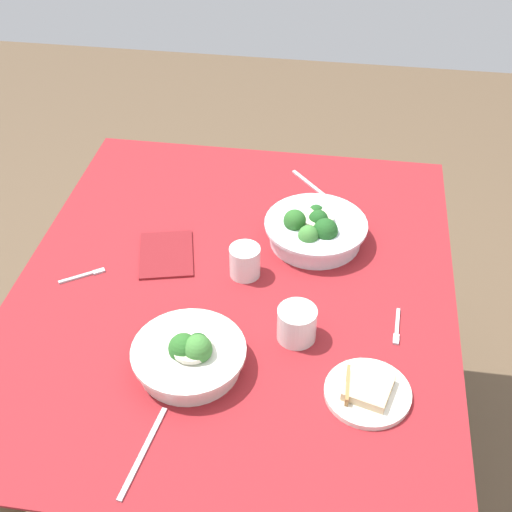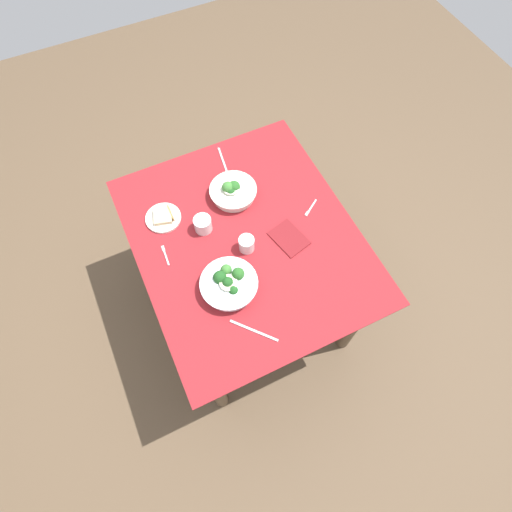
{
  "view_description": "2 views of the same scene",
  "coord_description": "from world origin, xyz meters",
  "px_view_note": "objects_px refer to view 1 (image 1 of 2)",
  "views": [
    {
      "loc": [
        1.15,
        0.23,
        1.84
      ],
      "look_at": [
        -0.1,
        0.04,
        0.79
      ],
      "focal_mm": 48.13,
      "sensor_mm": 36.0,
      "label": 1
    },
    {
      "loc": [
        -0.89,
        0.37,
        2.46
      ],
      "look_at": [
        -0.11,
        0.0,
        0.79
      ],
      "focal_mm": 29.03,
      "sensor_mm": 36.0,
      "label": 2
    }
  ],
  "objects_px": {
    "water_glass_center": "(297,324)",
    "table_knife_left": "(143,452)",
    "water_glass_side": "(245,261)",
    "bread_side_plate": "(367,391)",
    "table_knife_right": "(317,189)",
    "broccoli_bowl_near": "(190,355)",
    "napkin_folded_upper": "(166,254)",
    "broccoli_bowl_far": "(315,230)",
    "fork_by_far_bowl": "(397,328)",
    "fork_by_near_bowl": "(84,275)"
  },
  "relations": [
    {
      "from": "water_glass_center",
      "to": "table_knife_left",
      "type": "xyz_separation_m",
      "value": [
        0.33,
        -0.24,
        -0.04
      ]
    },
    {
      "from": "broccoli_bowl_far",
      "to": "table_knife_right",
      "type": "distance_m",
      "value": 0.23
    },
    {
      "from": "fork_by_far_bowl",
      "to": "napkin_folded_upper",
      "type": "bearing_deg",
      "value": -103.32
    },
    {
      "from": "broccoli_bowl_near",
      "to": "water_glass_center",
      "type": "bearing_deg",
      "value": 119.61
    },
    {
      "from": "water_glass_side",
      "to": "fork_by_far_bowl",
      "type": "height_order",
      "value": "water_glass_side"
    },
    {
      "from": "broccoli_bowl_far",
      "to": "water_glass_center",
      "type": "distance_m",
      "value": 0.33
    },
    {
      "from": "table_knife_right",
      "to": "water_glass_center",
      "type": "bearing_deg",
      "value": 138.7
    },
    {
      "from": "broccoli_bowl_far",
      "to": "napkin_folded_upper",
      "type": "height_order",
      "value": "broccoli_bowl_far"
    },
    {
      "from": "fork_by_near_bowl",
      "to": "broccoli_bowl_near",
      "type": "bearing_deg",
      "value": -71.33
    },
    {
      "from": "fork_by_far_bowl",
      "to": "table_knife_right",
      "type": "bearing_deg",
      "value": -153.35
    },
    {
      "from": "water_glass_side",
      "to": "napkin_folded_upper",
      "type": "bearing_deg",
      "value": -100.82
    },
    {
      "from": "bread_side_plate",
      "to": "water_glass_side",
      "type": "distance_m",
      "value": 0.43
    },
    {
      "from": "water_glass_center",
      "to": "table_knife_left",
      "type": "bearing_deg",
      "value": -36.56
    },
    {
      "from": "bread_side_plate",
      "to": "table_knife_right",
      "type": "bearing_deg",
      "value": -167.28
    },
    {
      "from": "broccoli_bowl_far",
      "to": "napkin_folded_upper",
      "type": "xyz_separation_m",
      "value": [
        0.11,
        -0.35,
        -0.03
      ]
    },
    {
      "from": "bread_side_plate",
      "to": "fork_by_near_bowl",
      "type": "bearing_deg",
      "value": -110.83
    },
    {
      "from": "broccoli_bowl_near",
      "to": "broccoli_bowl_far",
      "type": "bearing_deg",
      "value": 154.21
    },
    {
      "from": "napkin_folded_upper",
      "to": "broccoli_bowl_near",
      "type": "bearing_deg",
      "value": 22.09
    },
    {
      "from": "broccoli_bowl_near",
      "to": "fork_by_near_bowl",
      "type": "bearing_deg",
      "value": -127.24
    },
    {
      "from": "broccoli_bowl_near",
      "to": "table_knife_left",
      "type": "bearing_deg",
      "value": -10.52
    },
    {
      "from": "water_glass_side",
      "to": "table_knife_right",
      "type": "distance_m",
      "value": 0.4
    },
    {
      "from": "water_glass_side",
      "to": "fork_by_near_bowl",
      "type": "xyz_separation_m",
      "value": [
        0.06,
        -0.37,
        -0.04
      ]
    },
    {
      "from": "broccoli_bowl_far",
      "to": "table_knife_right",
      "type": "bearing_deg",
      "value": -176.74
    },
    {
      "from": "broccoli_bowl_far",
      "to": "fork_by_far_bowl",
      "type": "height_order",
      "value": "broccoli_bowl_far"
    },
    {
      "from": "bread_side_plate",
      "to": "table_knife_right",
      "type": "relative_size",
      "value": 0.78
    },
    {
      "from": "broccoli_bowl_near",
      "to": "fork_by_near_bowl",
      "type": "relative_size",
      "value": 2.4
    },
    {
      "from": "water_glass_side",
      "to": "fork_by_far_bowl",
      "type": "distance_m",
      "value": 0.38
    },
    {
      "from": "napkin_folded_upper",
      "to": "broccoli_bowl_far",
      "type": "bearing_deg",
      "value": 106.91
    },
    {
      "from": "broccoli_bowl_far",
      "to": "water_glass_center",
      "type": "bearing_deg",
      "value": -1.86
    },
    {
      "from": "table_knife_left",
      "to": "bread_side_plate",
      "type": "bearing_deg",
      "value": -55.85
    },
    {
      "from": "table_knife_left",
      "to": "table_knife_right",
      "type": "xyz_separation_m",
      "value": [
        -0.88,
        0.24,
        0.0
      ]
    },
    {
      "from": "napkin_folded_upper",
      "to": "fork_by_far_bowl",
      "type": "bearing_deg",
      "value": 73.28
    },
    {
      "from": "napkin_folded_upper",
      "to": "water_glass_side",
      "type": "bearing_deg",
      "value": 79.18
    },
    {
      "from": "fork_by_far_bowl",
      "to": "table_knife_right",
      "type": "distance_m",
      "value": 0.54
    },
    {
      "from": "napkin_folded_upper",
      "to": "fork_by_near_bowl",
      "type": "bearing_deg",
      "value": -59.17
    },
    {
      "from": "water_glass_center",
      "to": "table_knife_right",
      "type": "xyz_separation_m",
      "value": [
        -0.55,
        -0.0,
        -0.04
      ]
    },
    {
      "from": "bread_side_plate",
      "to": "fork_by_near_bowl",
      "type": "distance_m",
      "value": 0.71
    },
    {
      "from": "fork_by_near_bowl",
      "to": "napkin_folded_upper",
      "type": "xyz_separation_m",
      "value": [
        -0.1,
        0.17,
        0.0
      ]
    },
    {
      "from": "table_knife_left",
      "to": "water_glass_center",
      "type": "bearing_deg",
      "value": -28.42
    },
    {
      "from": "broccoli_bowl_far",
      "to": "bread_side_plate",
      "type": "distance_m",
      "value": 0.48
    },
    {
      "from": "fork_by_far_bowl",
      "to": "fork_by_near_bowl",
      "type": "relative_size",
      "value": 1.11
    },
    {
      "from": "bread_side_plate",
      "to": "water_glass_center",
      "type": "xyz_separation_m",
      "value": [
        -0.13,
        -0.15,
        0.03
      ]
    },
    {
      "from": "water_glass_center",
      "to": "water_glass_side",
      "type": "relative_size",
      "value": 1.09
    },
    {
      "from": "broccoli_bowl_near",
      "to": "table_knife_right",
      "type": "height_order",
      "value": "broccoli_bowl_near"
    },
    {
      "from": "broccoli_bowl_far",
      "to": "fork_by_near_bowl",
      "type": "xyz_separation_m",
      "value": [
        0.21,
        -0.52,
        -0.03
      ]
    },
    {
      "from": "broccoli_bowl_far",
      "to": "water_glass_center",
      "type": "xyz_separation_m",
      "value": [
        0.33,
        -0.01,
        0.0
      ]
    },
    {
      "from": "fork_by_near_bowl",
      "to": "napkin_folded_upper",
      "type": "height_order",
      "value": "napkin_folded_upper"
    },
    {
      "from": "fork_by_far_bowl",
      "to": "napkin_folded_upper",
      "type": "height_order",
      "value": "napkin_folded_upper"
    },
    {
      "from": "broccoli_bowl_near",
      "to": "bread_side_plate",
      "type": "distance_m",
      "value": 0.36
    },
    {
      "from": "fork_by_far_bowl",
      "to": "broccoli_bowl_far",
      "type": "bearing_deg",
      "value": -140.11
    }
  ]
}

